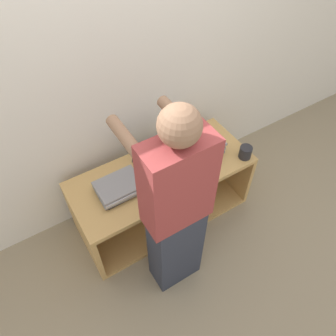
% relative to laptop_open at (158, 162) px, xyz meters
% --- Properties ---
extents(ground_plane, '(12.00, 12.00, 0.00)m').
position_rel_laptop_open_xyz_m(ground_plane, '(0.00, -0.35, -0.62)').
color(ground_plane, gray).
extents(wall_back, '(8.00, 0.05, 2.40)m').
position_rel_laptop_open_xyz_m(wall_back, '(0.00, 0.35, 0.58)').
color(wall_back, silver).
rests_on(wall_back, ground_plane).
extents(cart, '(1.43, 0.59, 0.57)m').
position_rel_laptop_open_xyz_m(cart, '(0.00, 0.01, -0.33)').
color(cart, tan).
rests_on(cart, ground_plane).
extents(laptop_open, '(0.32, 0.31, 0.24)m').
position_rel_laptop_open_xyz_m(laptop_open, '(0.00, 0.00, 0.00)').
color(laptop_open, '#333338').
rests_on(laptop_open, cart).
extents(laptop_stack_left, '(0.34, 0.25, 0.08)m').
position_rel_laptop_open_xyz_m(laptop_stack_left, '(-0.35, -0.05, -0.01)').
color(laptop_stack_left, '#232326').
rests_on(laptop_stack_left, cart).
extents(laptop_stack_right, '(0.35, 0.26, 0.13)m').
position_rel_laptop_open_xyz_m(laptop_stack_right, '(0.35, -0.05, 0.02)').
color(laptop_stack_right, gray).
rests_on(laptop_stack_right, cart).
extents(person, '(0.40, 0.53, 1.60)m').
position_rel_laptop_open_xyz_m(person, '(-0.20, -0.55, 0.19)').
color(person, '#2D3342').
rests_on(person, ground_plane).
extents(mug, '(0.10, 0.10, 0.10)m').
position_rel_laptop_open_xyz_m(mug, '(0.63, -0.27, 0.00)').
color(mug, '#232328').
rests_on(mug, cart).
extents(inventory_tag, '(0.06, 0.02, 0.01)m').
position_rel_laptop_open_xyz_m(inventory_tag, '(0.35, -0.11, 0.09)').
color(inventory_tag, red).
rests_on(inventory_tag, laptop_stack_right).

